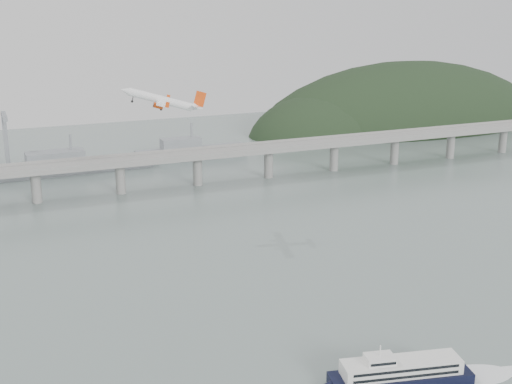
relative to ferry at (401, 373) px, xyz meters
name	(u,v)px	position (x,y,z in m)	size (l,w,h in m)	color
ground	(312,320)	(-5.63, 49.61, -3.83)	(900.00, 900.00, 0.00)	slate
bridge	(165,162)	(-6.78, 249.61, 13.82)	(800.00, 22.00, 23.90)	gray
headland	(416,143)	(279.55, 381.36, -23.17)	(365.00, 155.00, 156.00)	black
ferry	(401,373)	(0.00, 0.00, 0.00)	(74.07, 24.41, 14.10)	black
airliner	(163,100)	(-31.46, 157.38, 66.39)	(39.98, 36.97, 13.79)	white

